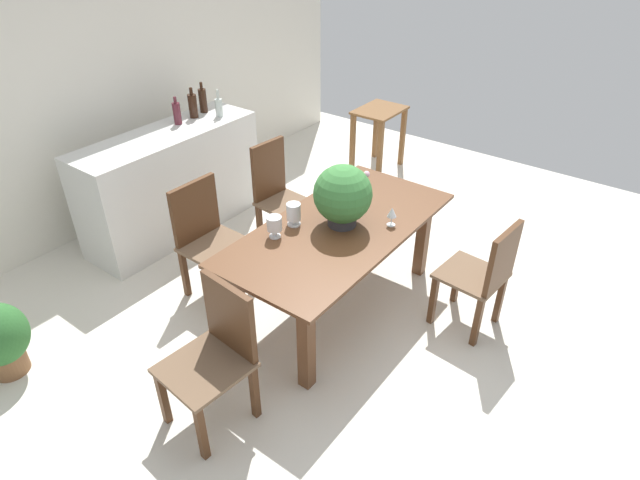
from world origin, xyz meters
name	(u,v)px	position (x,y,z in m)	size (l,w,h in m)	color
ground_plane	(336,304)	(0.00, 0.00, 0.00)	(7.04, 7.04, 0.00)	silver
back_wall	(107,85)	(0.00, 2.60, 1.30)	(6.40, 0.10, 2.60)	silver
dining_table	(339,241)	(0.00, -0.01, 0.61)	(1.89, 0.92, 0.74)	brown
chair_near_right	(484,273)	(0.42, -0.99, 0.50)	(0.46, 0.48, 0.91)	#4C2D19
chair_far_right	(277,192)	(0.43, 0.96, 0.53)	(0.44, 0.47, 0.98)	#4C2D19
chair_head_end	(217,349)	(-1.26, -0.02, 0.52)	(0.52, 0.50, 0.94)	#4C2D19
chair_far_left	(206,233)	(-0.42, 0.97, 0.53)	(0.48, 0.45, 0.94)	#4C2D19
flower_centerpiece	(343,195)	(0.03, -0.02, 0.99)	(0.42, 0.42, 0.46)	#333338
crystal_vase_left	(294,213)	(-0.18, 0.26, 0.84)	(0.10, 0.10, 0.17)	silver
crystal_vase_center_near	(274,225)	(-0.39, 0.27, 0.85)	(0.11, 0.11, 0.16)	silver
wine_glass	(392,213)	(0.24, -0.31, 0.85)	(0.07, 0.07, 0.14)	silver
kitchen_counter	(172,183)	(0.03, 1.92, 0.49)	(1.76, 0.56, 0.99)	silver
wine_bottle_clear	(203,100)	(0.62, 2.03, 1.11)	(0.08, 0.08, 0.29)	black
wine_bottle_amber	(193,105)	(0.46, 1.99, 1.10)	(0.08, 0.08, 0.28)	black
wine_bottle_dark	(219,107)	(0.62, 1.82, 1.08)	(0.07, 0.07, 0.25)	#B2BFB7
wine_bottle_green	(177,113)	(0.25, 1.98, 1.09)	(0.07, 0.07, 0.25)	#511E28
side_table	(379,126)	(2.37, 1.09, 0.52)	(0.59, 0.45, 0.72)	brown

